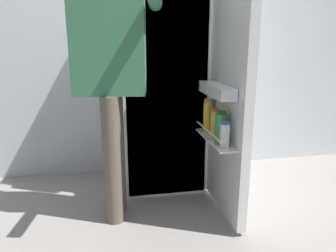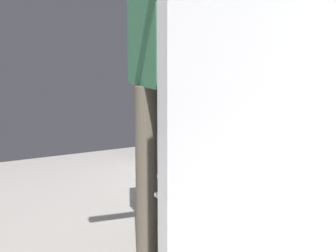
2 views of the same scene
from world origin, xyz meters
TOP-DOWN VIEW (x-y plane):
  - ground_plane at (0.00, 0.00)m, footprint 5.50×5.50m
  - kitchen_wall at (0.00, 0.89)m, footprint 4.40×0.10m
  - refrigerator at (0.03, 0.48)m, footprint 0.69×1.20m
  - person at (-0.38, 0.05)m, footprint 0.56×0.79m

SIDE VIEW (x-z plane):
  - ground_plane at x=0.00m, z-range 0.00..0.00m
  - refrigerator at x=0.03m, z-range 0.00..1.71m
  - person at x=-0.38m, z-range 0.17..1.85m
  - kitchen_wall at x=0.00m, z-range 0.00..2.69m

